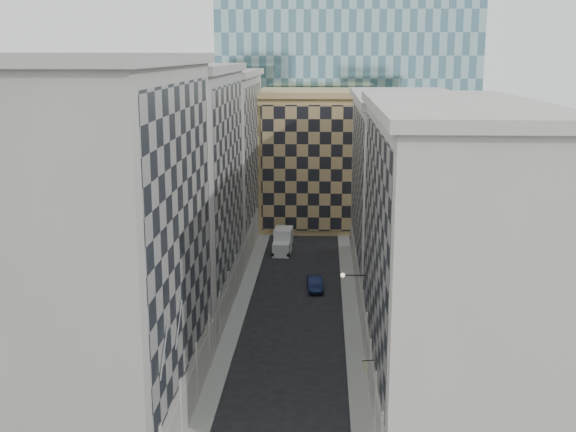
% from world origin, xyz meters
% --- Properties ---
extents(sidewalk_west, '(1.50, 100.00, 0.15)m').
position_xyz_m(sidewalk_west, '(-5.25, 30.00, 0.07)').
color(sidewalk_west, gray).
rests_on(sidewalk_west, ground).
extents(sidewalk_east, '(1.50, 100.00, 0.15)m').
position_xyz_m(sidewalk_east, '(5.25, 30.00, 0.07)').
color(sidewalk_east, gray).
rests_on(sidewalk_east, ground).
extents(bldg_left_a, '(10.80, 22.80, 23.70)m').
position_xyz_m(bldg_left_a, '(-10.88, 11.00, 11.82)').
color(bldg_left_a, '#9B978B').
rests_on(bldg_left_a, ground).
extents(bldg_left_b, '(10.80, 22.80, 22.70)m').
position_xyz_m(bldg_left_b, '(-10.88, 33.00, 11.32)').
color(bldg_left_b, '#9A988F').
rests_on(bldg_left_b, ground).
extents(bldg_left_c, '(10.80, 22.80, 21.70)m').
position_xyz_m(bldg_left_c, '(-10.88, 55.00, 10.83)').
color(bldg_left_c, '#9B978B').
rests_on(bldg_left_c, ground).
extents(bldg_right_a, '(10.80, 26.80, 20.70)m').
position_xyz_m(bldg_right_a, '(10.88, 15.00, 10.32)').
color(bldg_right_a, '#BAB6AA').
rests_on(bldg_right_a, ground).
extents(bldg_right_b, '(10.80, 28.80, 19.70)m').
position_xyz_m(bldg_right_b, '(10.89, 42.00, 9.85)').
color(bldg_right_b, '#BAB6AA').
rests_on(bldg_right_b, ground).
extents(tan_block, '(16.80, 14.80, 18.80)m').
position_xyz_m(tan_block, '(2.00, 67.90, 9.44)').
color(tan_block, tan).
rests_on(tan_block, ground).
extents(church_tower, '(7.20, 7.20, 51.50)m').
position_xyz_m(church_tower, '(0.00, 82.00, 26.95)').
color(church_tower, '#2C2822').
rests_on(church_tower, ground).
extents(flagpoles_left, '(0.10, 6.33, 2.33)m').
position_xyz_m(flagpoles_left, '(-5.90, 6.00, 8.00)').
color(flagpoles_left, gray).
rests_on(flagpoles_left, ground).
extents(bracket_lamp, '(1.98, 0.36, 0.36)m').
position_xyz_m(bracket_lamp, '(4.38, 24.00, 6.20)').
color(bracket_lamp, black).
rests_on(bracket_lamp, ground).
extents(box_truck, '(2.33, 5.24, 2.83)m').
position_xyz_m(box_truck, '(-2.32, 52.83, 1.23)').
color(box_truck, silver).
rests_on(box_truck, ground).
extents(dark_car, '(1.78, 4.27, 1.37)m').
position_xyz_m(dark_car, '(1.79, 38.61, 0.69)').
color(dark_car, '#10193B').
rests_on(dark_car, ground).
extents(shop_sign, '(0.87, 0.76, 0.85)m').
position_xyz_m(shop_sign, '(5.42, 11.89, 3.83)').
color(shop_sign, black).
rests_on(shop_sign, ground).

